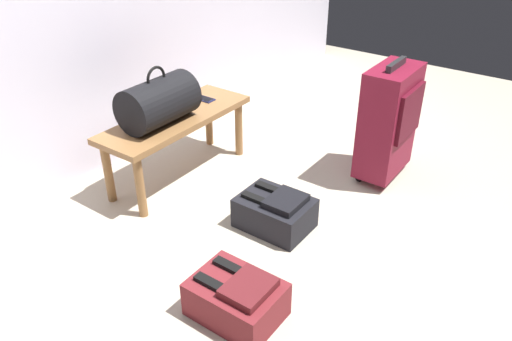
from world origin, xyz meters
name	(u,v)px	position (x,y,z in m)	size (l,w,h in m)	color
ground_plane	(306,268)	(0.00, 0.00, 0.00)	(6.60, 6.60, 0.00)	#B2A893
bench	(176,125)	(0.29, 1.09, 0.35)	(1.00, 0.36, 0.41)	olive
duffel_bag_black	(159,102)	(0.17, 1.09, 0.54)	(0.44, 0.26, 0.34)	black
cell_phone	(203,99)	(0.58, 1.12, 0.41)	(0.07, 0.14, 0.01)	#191E4C
suitcase_upright_burgundy	(389,120)	(1.02, 0.06, 0.38)	(0.40, 0.25, 0.74)	maroon
backpack_dark	(275,212)	(0.19, 0.31, 0.09)	(0.28, 0.38, 0.21)	black
backpack_maroon	(237,298)	(-0.43, 0.09, 0.09)	(0.28, 0.38, 0.21)	maroon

